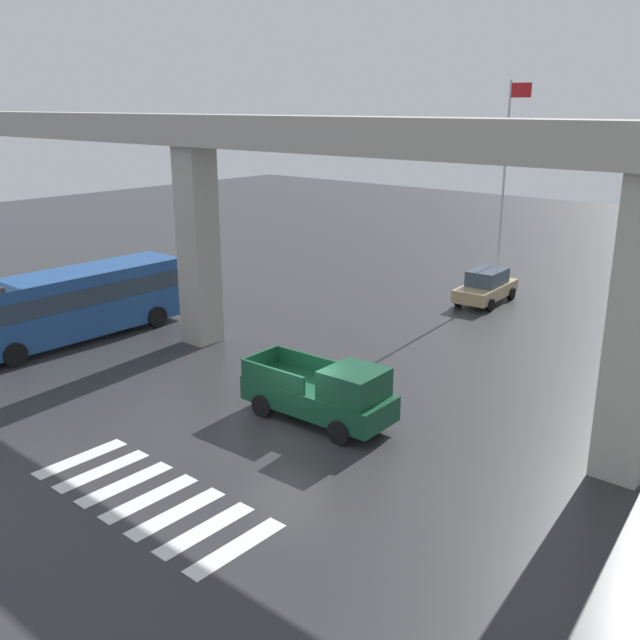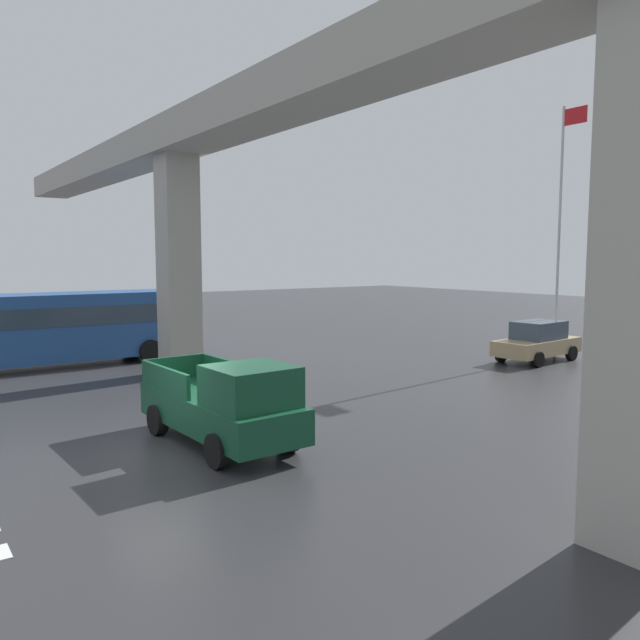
% 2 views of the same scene
% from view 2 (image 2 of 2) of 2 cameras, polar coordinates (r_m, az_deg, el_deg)
% --- Properties ---
extents(ground_plane, '(120.00, 120.00, 0.00)m').
position_cam_2_polar(ground_plane, '(15.02, -13.87, -11.60)').
color(ground_plane, '#2D2D30').
extents(elevated_overpass, '(58.73, 1.94, 9.46)m').
position_cam_2_polar(elevated_overpass, '(16.64, -0.88, 18.32)').
color(elevated_overpass, '#ADA89E').
rests_on(elevated_overpass, ground).
extents(pickup_truck, '(5.17, 2.23, 2.08)m').
position_cam_2_polar(pickup_truck, '(14.83, -8.74, -7.76)').
color(pickup_truck, '#14472D').
rests_on(pickup_truck, ground).
extents(city_bus, '(2.84, 10.81, 2.99)m').
position_cam_2_polar(city_bus, '(27.28, -23.84, -0.42)').
color(city_bus, '#234C8C').
rests_on(city_bus, ground).
extents(sedan_tan, '(2.19, 4.41, 1.72)m').
position_cam_2_polar(sedan_tan, '(28.08, 19.48, -1.88)').
color(sedan_tan, tan).
rests_on(sedan_tan, ground).
extents(flagpole, '(1.16, 0.12, 10.99)m').
position_cam_2_polar(flagpole, '(29.55, 21.46, 9.03)').
color(flagpole, silver).
rests_on(flagpole, ground).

